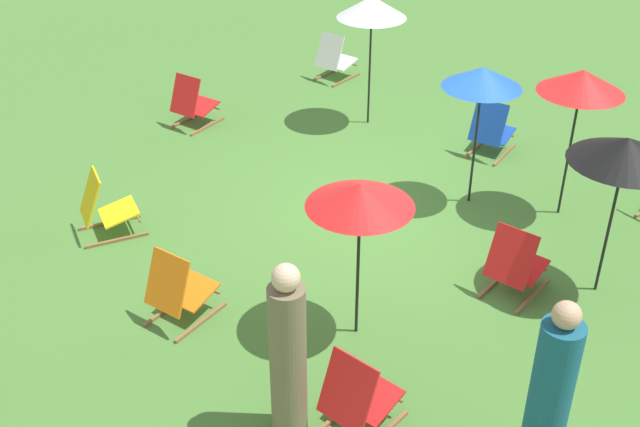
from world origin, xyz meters
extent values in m
plane|color=#477A33|center=(0.00, 0.00, 0.00)|extent=(40.00, 40.00, 0.00)
cube|color=olive|center=(-0.23, 3.02, 0.02)|extent=(0.22, 0.75, 0.04)
cube|color=olive|center=(0.20, 3.13, 0.02)|extent=(0.22, 0.75, 0.04)
cube|color=orange|center=(0.01, 2.98, 0.27)|extent=(0.57, 0.54, 0.13)
cube|color=orange|center=(-0.06, 3.27, 0.55)|extent=(0.53, 0.36, 0.57)
cylinder|color=olive|center=(0.06, 2.78, 0.20)|extent=(0.43, 0.13, 0.03)
cube|color=olive|center=(1.73, 2.92, 0.02)|extent=(0.25, 0.74, 0.04)
cube|color=olive|center=(2.15, 2.80, 0.02)|extent=(0.25, 0.74, 0.04)
cube|color=yellow|center=(1.91, 2.77, 0.27)|extent=(0.58, 0.55, 0.13)
cube|color=yellow|center=(1.99, 3.05, 0.55)|extent=(0.53, 0.37, 0.57)
cylinder|color=olive|center=(1.85, 2.57, 0.20)|extent=(0.43, 0.15, 0.03)
cube|color=olive|center=(0.09, -2.39, 0.02)|extent=(0.24, 0.74, 0.04)
cube|color=olive|center=(0.51, -2.27, 0.02)|extent=(0.24, 0.74, 0.04)
cube|color=#1947B7|center=(0.33, -2.43, 0.27)|extent=(0.58, 0.55, 0.13)
cube|color=#1947B7|center=(0.24, -2.14, 0.55)|extent=(0.53, 0.37, 0.57)
cylinder|color=olive|center=(0.38, -2.62, 0.20)|extent=(0.43, 0.15, 0.03)
cube|color=olive|center=(3.71, 0.30, 0.02)|extent=(0.23, 0.74, 0.04)
cube|color=olive|center=(4.13, 0.41, 0.02)|extent=(0.23, 0.74, 0.04)
cube|color=red|center=(3.94, 0.25, 0.27)|extent=(0.57, 0.54, 0.13)
cube|color=red|center=(3.87, 0.54, 0.55)|extent=(0.53, 0.36, 0.57)
cylinder|color=olive|center=(4.00, 0.06, 0.20)|extent=(0.43, 0.14, 0.03)
cube|color=olive|center=(-2.20, 0.08, 0.02)|extent=(0.16, 0.76, 0.04)
cube|color=olive|center=(-1.77, 0.15, 0.02)|extent=(0.16, 0.76, 0.04)
cube|color=red|center=(-1.97, 0.02, 0.27)|extent=(0.55, 0.51, 0.13)
cube|color=red|center=(-2.02, 0.31, 0.55)|extent=(0.51, 0.32, 0.57)
cylinder|color=olive|center=(-1.93, -0.18, 0.20)|extent=(0.44, 0.10, 0.03)
cube|color=olive|center=(-2.11, 2.77, 0.02)|extent=(0.14, 0.76, 0.04)
cube|color=red|center=(-2.31, 2.64, 0.27)|extent=(0.53, 0.49, 0.13)
cube|color=red|center=(-2.35, 2.94, 0.55)|extent=(0.51, 0.31, 0.57)
cylinder|color=olive|center=(-2.29, 2.44, 0.20)|extent=(0.44, 0.09, 0.03)
cube|color=olive|center=(3.72, -2.63, 0.02)|extent=(0.16, 0.76, 0.04)
cube|color=olive|center=(4.15, -2.56, 0.02)|extent=(0.16, 0.76, 0.04)
cube|color=white|center=(3.95, -2.69, 0.27)|extent=(0.55, 0.51, 0.13)
cube|color=white|center=(3.90, -2.40, 0.55)|extent=(0.52, 0.33, 0.57)
cylinder|color=olive|center=(3.99, -2.89, 0.20)|extent=(0.44, 0.10, 0.03)
cylinder|color=black|center=(-2.56, -0.58, 0.90)|extent=(0.03, 0.03, 1.81)
cone|color=black|center=(-2.56, -0.58, 1.70)|extent=(1.13, 1.13, 0.26)
cylinder|color=black|center=(-1.36, 1.89, 0.85)|extent=(0.03, 0.03, 1.69)
cone|color=red|center=(-1.36, 1.89, 1.60)|extent=(1.03, 1.03, 0.24)
cylinder|color=black|center=(-0.40, -1.02, 0.90)|extent=(0.03, 0.03, 1.81)
cone|color=#194CB2|center=(-0.40, -1.02, 1.71)|extent=(0.97, 0.97, 0.26)
cylinder|color=black|center=(2.22, -1.72, 0.98)|extent=(0.03, 0.03, 1.96)
cone|color=white|center=(2.22, -1.72, 1.83)|extent=(1.03, 1.03, 0.32)
cylinder|color=black|center=(-1.34, -1.65, 0.94)|extent=(0.03, 0.03, 1.88)
cone|color=red|center=(-1.34, -1.65, 1.77)|extent=(1.02, 1.02, 0.28)
cylinder|color=#195972|center=(-3.73, 2.19, 0.85)|extent=(0.35, 0.35, 1.70)
sphere|color=tan|center=(-3.73, 2.19, 1.79)|extent=(0.21, 0.21, 0.21)
cylinder|color=#72664C|center=(-1.94, 3.23, 0.76)|extent=(0.44, 0.44, 1.52)
sphere|color=beige|center=(-1.94, 3.23, 1.62)|extent=(0.23, 0.23, 0.23)
camera|label=1|loc=(-5.82, 6.25, 5.18)|focal=44.15mm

